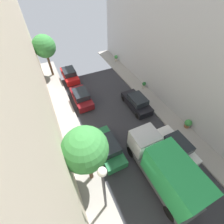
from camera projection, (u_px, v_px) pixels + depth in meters
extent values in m
plane|color=#2D2D33|center=(151.00, 167.00, 12.72)|extent=(32.00, 32.00, 0.00)
cube|color=gray|center=(96.00, 195.00, 11.16)|extent=(2.00, 44.00, 0.15)
cube|color=gray|center=(196.00, 144.00, 14.18)|extent=(2.00, 44.00, 0.15)
cube|color=#1E6638|center=(108.00, 148.00, 13.34)|extent=(1.76, 4.20, 0.76)
cube|color=#1E2328|center=(108.00, 145.00, 12.75)|extent=(1.56, 2.10, 0.64)
cylinder|color=black|center=(93.00, 139.00, 14.25)|extent=(0.22, 0.64, 0.64)
cylinder|color=black|center=(108.00, 134.00, 14.72)|extent=(0.22, 0.64, 0.64)
cylinder|color=black|center=(107.00, 168.00, 12.29)|extent=(0.22, 0.64, 0.64)
cylinder|color=black|center=(124.00, 161.00, 12.77)|extent=(0.22, 0.64, 0.64)
cube|color=maroon|center=(81.00, 98.00, 18.08)|extent=(1.76, 4.20, 0.76)
cube|color=#1E2328|center=(81.00, 94.00, 17.48)|extent=(1.56, 2.10, 0.64)
cylinder|color=black|center=(72.00, 94.00, 18.98)|extent=(0.22, 0.64, 0.64)
cylinder|color=black|center=(84.00, 91.00, 19.45)|extent=(0.22, 0.64, 0.64)
cylinder|color=black|center=(79.00, 110.00, 17.03)|extent=(0.22, 0.64, 0.64)
cylinder|color=black|center=(92.00, 105.00, 17.50)|extent=(0.22, 0.64, 0.64)
cube|color=red|center=(70.00, 76.00, 21.49)|extent=(1.76, 4.20, 0.76)
cube|color=#1E2328|center=(69.00, 72.00, 20.89)|extent=(1.56, 2.10, 0.64)
cylinder|color=black|center=(62.00, 73.00, 22.39)|extent=(0.22, 0.64, 0.64)
cylinder|color=black|center=(73.00, 71.00, 22.86)|extent=(0.22, 0.64, 0.64)
cylinder|color=black|center=(67.00, 84.00, 20.44)|extent=(0.22, 0.64, 0.64)
cylinder|color=black|center=(79.00, 81.00, 20.91)|extent=(0.22, 0.64, 0.64)
cube|color=white|center=(175.00, 147.00, 13.41)|extent=(1.76, 4.20, 0.76)
cube|color=#1E2328|center=(179.00, 144.00, 12.81)|extent=(1.56, 2.10, 0.64)
cylinder|color=black|center=(156.00, 139.00, 14.31)|extent=(0.22, 0.64, 0.64)
cylinder|color=black|center=(169.00, 133.00, 14.79)|extent=(0.22, 0.64, 0.64)
cylinder|color=black|center=(180.00, 167.00, 12.36)|extent=(0.22, 0.64, 0.64)
cylinder|color=black|center=(194.00, 160.00, 12.83)|extent=(0.22, 0.64, 0.64)
cube|color=black|center=(136.00, 103.00, 17.42)|extent=(1.76, 4.20, 0.76)
cube|color=#1E2328|center=(138.00, 99.00, 16.82)|extent=(1.56, 2.10, 0.64)
cylinder|color=black|center=(124.00, 99.00, 18.32)|extent=(0.22, 0.64, 0.64)
cylinder|color=black|center=(135.00, 95.00, 18.80)|extent=(0.22, 0.64, 0.64)
cylinder|color=black|center=(138.00, 116.00, 16.37)|extent=(0.22, 0.64, 0.64)
cylinder|color=black|center=(150.00, 111.00, 16.84)|extent=(0.22, 0.64, 0.64)
cube|color=#4C4C51|center=(160.00, 172.00, 11.65)|extent=(2.20, 6.60, 0.50)
cube|color=#B7B7BC|center=(144.00, 141.00, 12.38)|extent=(2.10, 1.80, 1.70)
cube|color=green|center=(174.00, 177.00, 9.99)|extent=(2.24, 4.20, 2.40)
cylinder|color=black|center=(131.00, 152.00, 13.17)|extent=(0.30, 0.96, 0.96)
cylinder|color=black|center=(150.00, 143.00, 13.77)|extent=(0.30, 0.96, 0.96)
cylinder|color=black|center=(170.00, 213.00, 10.02)|extent=(0.30, 0.96, 0.96)
cylinder|color=black|center=(192.00, 199.00, 10.62)|extent=(0.30, 0.96, 0.96)
cylinder|color=brown|center=(90.00, 168.00, 10.90)|extent=(0.31, 0.31, 3.09)
sphere|color=#38843D|center=(85.00, 149.00, 9.03)|extent=(2.87, 2.87, 2.87)
cylinder|color=brown|center=(50.00, 65.00, 21.27)|extent=(0.31, 0.31, 3.08)
sphere|color=#38843D|center=(44.00, 46.00, 19.40)|extent=(2.86, 2.86, 2.86)
cylinder|color=#B2A899|center=(116.00, 60.00, 25.21)|extent=(0.35, 0.35, 0.44)
sphere|color=#38843D|center=(116.00, 57.00, 24.89)|extent=(0.56, 0.56, 0.56)
cylinder|color=brown|center=(187.00, 126.00, 15.41)|extent=(0.47, 0.47, 0.34)
sphere|color=#38843D|center=(188.00, 123.00, 15.09)|extent=(0.68, 0.68, 0.68)
cylinder|color=#B2A899|center=(144.00, 86.00, 20.09)|extent=(0.44, 0.44, 0.36)
sphere|color=#23602D|center=(144.00, 84.00, 19.82)|extent=(0.50, 0.50, 0.50)
cylinder|color=#333338|center=(105.00, 193.00, 8.66)|extent=(0.16, 0.16, 5.44)
sphere|color=white|center=(102.00, 172.00, 6.56)|extent=(0.44, 0.44, 0.44)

